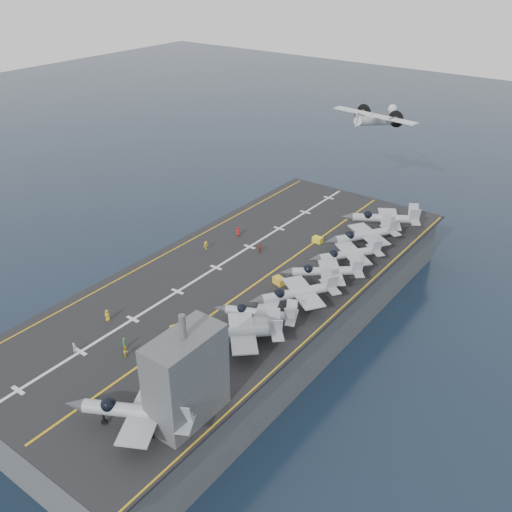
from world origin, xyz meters
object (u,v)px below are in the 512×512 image
Objects in this scene: island_superstructure at (186,368)px; transport_plane at (374,121)px; tow_cart_a at (176,331)px; fighter_jet_0 at (138,410)px.

island_superstructure is 92.47m from transport_plane.
tow_cart_a is 0.10× the size of transport_plane.
fighter_jet_0 is 97.09m from transport_plane.
fighter_jet_0 is 8.15× the size of tow_cart_a.
tow_cart_a is (-12.81, 11.17, -6.90)m from island_superstructure.
island_superstructure is 7.67m from fighter_jet_0.
island_superstructure is at bearing -41.08° from tow_cart_a.
transport_plane is (-20.92, 89.88, 5.96)m from island_superstructure.
fighter_jet_0 is at bearing -59.82° from tow_cart_a.
island_superstructure is 6.35× the size of tow_cart_a.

